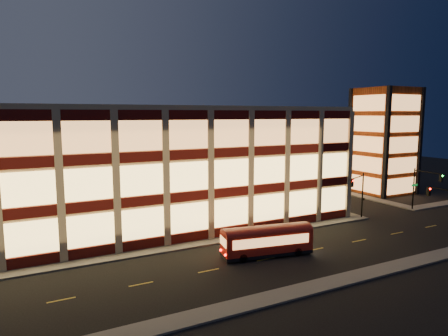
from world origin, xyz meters
TOP-DOWN VIEW (x-y plane):
  - ground at (0.00, 0.00)m, footprint 200.00×200.00m
  - sidewalk_office_south at (-3.00, 1.00)m, footprint 54.00×2.00m
  - sidewalk_office_east at (23.00, 17.00)m, footprint 2.00×30.00m
  - sidewalk_tower_south at (40.00, 1.00)m, footprint 14.00×2.00m
  - sidewalk_tower_west at (34.00, 17.00)m, footprint 2.00×30.00m
  - sidewalk_near at (0.00, -13.00)m, footprint 100.00×2.00m
  - office_building at (-2.91, 16.91)m, footprint 50.45×30.45m
  - stair_tower at (39.95, 11.95)m, footprint 8.60×8.60m
  - traffic_signal_far at (22.21, 0.24)m, footprint 3.79×1.87m
  - traffic_signal_right at (33.50, -0.62)m, footprint 1.20×4.37m
  - trolley_bus at (4.62, -5.19)m, footprint 9.05×3.66m

SIDE VIEW (x-z plane):
  - ground at x=0.00m, z-range 0.00..0.00m
  - sidewalk_office_south at x=-3.00m, z-range 0.00..0.15m
  - sidewalk_office_east at x=23.00m, z-range 0.00..0.15m
  - sidewalk_tower_south at x=40.00m, z-range 0.00..0.15m
  - sidewalk_tower_west at x=34.00m, z-range 0.00..0.15m
  - sidewalk_near at x=0.00m, z-range 0.00..0.15m
  - trolley_bus at x=4.62m, z-range 0.16..3.15m
  - traffic_signal_right at x=33.50m, z-range 1.10..7.10m
  - traffic_signal_far at x=22.21m, z-range 1.11..7.11m
  - office_building at x=-2.91m, z-range 0.00..14.50m
  - stair_tower at x=39.95m, z-range -0.01..17.99m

